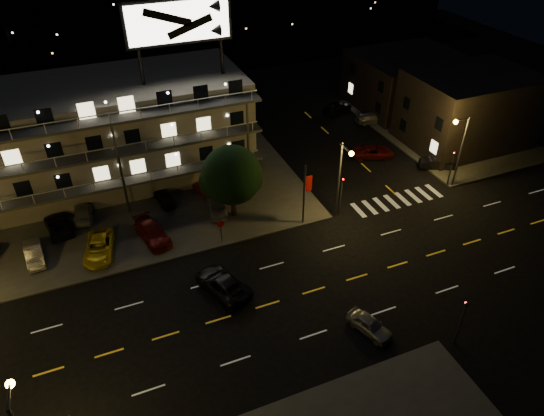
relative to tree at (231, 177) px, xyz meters
name	(u,v)px	position (x,y,z in m)	size (l,w,h in m)	color
ground	(291,297)	(0.72, -12.03, -4.50)	(140.00, 140.00, 0.00)	black
curb_nw	(84,202)	(-13.28, 7.97, -4.42)	(44.00, 24.00, 0.15)	#3A3A38
curb_ne	(439,127)	(30.72, 7.97, -4.42)	(16.00, 24.00, 0.15)	#3A3A38
motel	(110,131)	(-9.22, 11.85, 0.85)	(28.00, 13.80, 18.10)	gray
side_bldg_front	(468,109)	(30.71, 3.97, -0.25)	(14.06, 10.00, 8.50)	black
side_bldg_back	(407,81)	(30.71, 15.97, -1.00)	(14.06, 12.00, 7.00)	black
streetlight_nc	(342,174)	(9.22, -4.10, 0.46)	(0.44, 1.92, 8.00)	#2D2D30
streetlight_ne	(460,145)	(22.86, -3.73, 0.46)	(1.92, 0.44, 8.00)	#2D2D30
signal_nw	(341,191)	(9.72, -3.54, -1.93)	(0.20, 0.27, 4.60)	#2D2D30
signal_sw	(462,319)	(9.72, -20.53, -1.93)	(0.20, 0.27, 4.60)	#2D2D30
signal_ne	(452,165)	(22.72, -3.53, -1.93)	(0.27, 0.20, 4.60)	#2D2D30
banner_north	(305,193)	(5.81, -3.63, -1.07)	(0.83, 0.16, 6.40)	#2D2D30
stop_sign	(221,228)	(-2.28, -3.46, -2.79)	(0.91, 0.11, 2.61)	#2D2D30
tree	(231,177)	(0.00, 0.00, 0.00)	(5.81, 5.60, 7.32)	black
lot_car_1	(34,254)	(-17.85, 0.27, -3.69)	(1.40, 4.00, 1.32)	gray
lot_car_2	(99,247)	(-12.59, -0.97, -3.65)	(2.31, 5.01, 1.39)	yellow
lot_car_3	(152,233)	(-7.93, -0.77, -3.63)	(2.01, 4.95, 1.44)	#5B0F0D
lot_car_4	(217,206)	(-1.31, 1.00, -3.63)	(1.70, 4.23, 1.44)	gray
lot_car_6	(58,225)	(-15.74, 3.82, -3.73)	(2.06, 4.48, 1.24)	black
lot_car_7	(84,211)	(-13.38, 5.25, -3.69)	(1.83, 4.50, 1.31)	gray
lot_car_8	(165,197)	(-5.69, 4.57, -3.74)	(1.44, 3.57, 1.22)	black
lot_car_9	(208,190)	(-1.29, 4.08, -3.68)	(1.42, 4.07, 1.34)	#5B0F0D
side_car_0	(437,163)	(23.98, -0.16, -3.85)	(1.38, 3.94, 1.30)	black
side_car_1	(373,152)	(18.74, 4.78, -3.83)	(2.20, 4.77, 1.33)	#5B0F0D
side_car_2	(372,118)	(23.49, 12.64, -3.86)	(1.78, 4.39, 1.27)	gray
side_car_3	(337,107)	(20.84, 17.35, -3.75)	(1.77, 4.40, 1.50)	black
road_car_east	(370,325)	(4.65, -17.25, -3.88)	(1.45, 3.60, 1.23)	gray
road_car_west	(223,284)	(-4.01, -9.22, -3.76)	(2.46, 5.34, 1.48)	black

